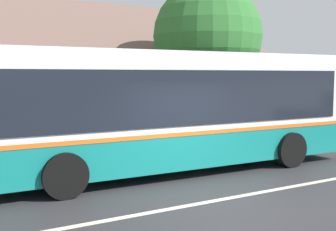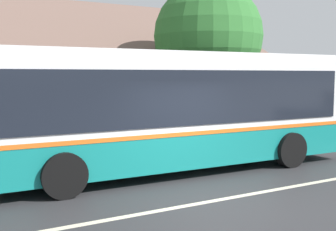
{
  "view_description": "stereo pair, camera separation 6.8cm",
  "coord_description": "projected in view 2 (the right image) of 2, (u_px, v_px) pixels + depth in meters",
  "views": [
    {
      "loc": [
        -5.19,
        -6.97,
        2.64
      ],
      "look_at": [
        0.95,
        3.75,
        1.43
      ],
      "focal_mm": 45.0,
      "sensor_mm": 36.0,
      "label": 1
    },
    {
      "loc": [
        -5.14,
        -7.01,
        2.64
      ],
      "look_at": [
        0.95,
        3.75,
        1.43
      ],
      "focal_mm": 45.0,
      "sensor_mm": 36.0,
      "label": 2
    }
  ],
  "objects": [
    {
      "name": "lane_divider_stripe",
      "position": [
        216.0,
        200.0,
        8.84
      ],
      "size": [
        60.0,
        0.16,
        0.01
      ],
      "primitive_type": "cube",
      "color": "beige",
      "rests_on": "ground"
    },
    {
      "name": "community_building",
      "position": [
        2.0,
        89.0,
        19.97
      ],
      "size": [
        23.46,
        11.06,
        7.4
      ],
      "color": "tan",
      "rests_on": "ground"
    },
    {
      "name": "bus_stop_sign",
      "position": [
        289.0,
        100.0,
        16.48
      ],
      "size": [
        0.36,
        0.07,
        2.4
      ],
      "color": "gray",
      "rests_on": "sidewalk_far"
    },
    {
      "name": "street_tree_primary",
      "position": [
        210.0,
        40.0,
        16.43
      ],
      "size": [
        4.27,
        4.27,
        6.27
      ],
      "color": "#4C3828",
      "rests_on": "ground"
    },
    {
      "name": "sidewalk_far",
      "position": [
        110.0,
        152.0,
        14.03
      ],
      "size": [
        60.0,
        3.0,
        0.15
      ],
      "primitive_type": "cube",
      "color": "gray",
      "rests_on": "ground"
    },
    {
      "name": "transit_bus",
      "position": [
        164.0,
        108.0,
        11.36
      ],
      "size": [
        11.23,
        2.96,
        3.22
      ],
      "color": "#147F7A",
      "rests_on": "ground"
    },
    {
      "name": "ground_plane",
      "position": [
        216.0,
        200.0,
        8.84
      ],
      "size": [
        300.0,
        300.0,
        0.0
      ],
      "primitive_type": "plane",
      "color": "#2D2D30"
    }
  ]
}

